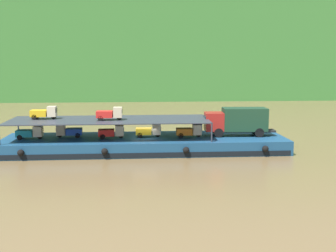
# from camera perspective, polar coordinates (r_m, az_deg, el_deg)

# --- Properties ---
(ground_plane) EXTENTS (400.00, 400.00, 0.00)m
(ground_plane) POSITION_cam_1_polar(r_m,az_deg,el_deg) (45.59, -3.19, -3.39)
(ground_plane) COLOR brown
(hillside_far_bank) EXTENTS (125.21, 36.04, 29.98)m
(hillside_far_bank) POSITION_cam_1_polar(r_m,az_deg,el_deg) (116.57, -3.98, 12.42)
(hillside_far_bank) COLOR #387533
(hillside_far_bank) RESTS_ON ground
(cargo_barge) EXTENTS (30.50, 8.14, 1.50)m
(cargo_barge) POSITION_cam_1_polar(r_m,az_deg,el_deg) (45.41, -3.20, -2.47)
(cargo_barge) COLOR navy
(cargo_barge) RESTS_ON ground
(covered_lorry) EXTENTS (7.93, 2.57, 3.10)m
(covered_lorry) POSITION_cam_1_polar(r_m,az_deg,el_deg) (46.51, 9.52, 0.74)
(covered_lorry) COLOR maroon
(covered_lorry) RESTS_ON cargo_barge
(cargo_rack) EXTENTS (21.30, 6.81, 2.00)m
(cargo_rack) POSITION_cam_1_polar(r_m,az_deg,el_deg) (45.08, -8.06, 0.83)
(cargo_rack) COLOR #2D333D
(cargo_rack) RESTS_ON cargo_barge
(mini_truck_lower_stern) EXTENTS (2.74, 1.20, 1.38)m
(mini_truck_lower_stern) POSITION_cam_1_polar(r_m,az_deg,el_deg) (46.40, -18.42, -0.87)
(mini_truck_lower_stern) COLOR teal
(mini_truck_lower_stern) RESTS_ON cargo_barge
(mini_truck_lower_aft) EXTENTS (2.79, 1.28, 1.38)m
(mini_truck_lower_aft) POSITION_cam_1_polar(r_m,az_deg,el_deg) (46.29, -13.47, -0.67)
(mini_truck_lower_aft) COLOR #1E47B7
(mini_truck_lower_aft) RESTS_ON cargo_barge
(mini_truck_lower_mid) EXTENTS (2.79, 1.28, 1.38)m
(mini_truck_lower_mid) POSITION_cam_1_polar(r_m,az_deg,el_deg) (44.87, -7.75, -0.81)
(mini_truck_lower_mid) COLOR red
(mini_truck_lower_mid) RESTS_ON cargo_barge
(mini_truck_lower_fore) EXTENTS (2.77, 1.25, 1.38)m
(mini_truck_lower_fore) POSITION_cam_1_polar(r_m,az_deg,el_deg) (45.32, -2.65, -0.64)
(mini_truck_lower_fore) COLOR gold
(mini_truck_lower_fore) RESTS_ON cargo_barge
(mini_truck_lower_bow) EXTENTS (2.75, 1.21, 1.38)m
(mini_truck_lower_bow) POSITION_cam_1_polar(r_m,az_deg,el_deg) (45.16, 2.95, -0.68)
(mini_truck_lower_bow) COLOR orange
(mini_truck_lower_bow) RESTS_ON cargo_barge
(mini_truck_upper_stern) EXTENTS (2.76, 1.23, 1.38)m
(mini_truck_upper_stern) POSITION_cam_1_polar(r_m,az_deg,el_deg) (46.72, -16.65, 1.76)
(mini_truck_upper_stern) COLOR gold
(mini_truck_upper_stern) RESTS_ON cargo_rack
(mini_truck_upper_mid) EXTENTS (2.77, 1.25, 1.38)m
(mini_truck_upper_mid) POSITION_cam_1_polar(r_m,az_deg,el_deg) (44.43, -7.99, 1.70)
(mini_truck_upper_mid) COLOR red
(mini_truck_upper_mid) RESTS_ON cargo_rack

